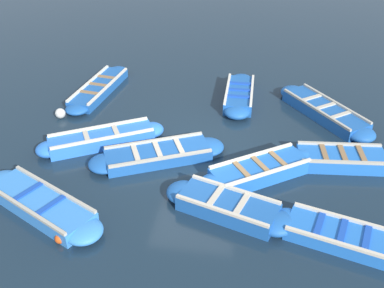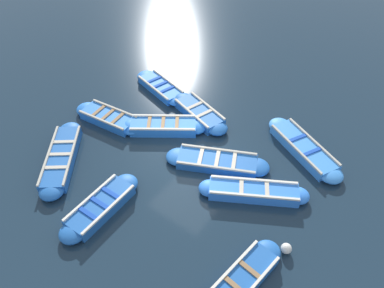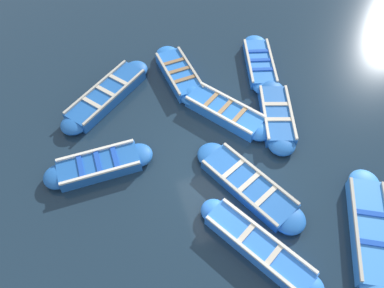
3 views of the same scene
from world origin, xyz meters
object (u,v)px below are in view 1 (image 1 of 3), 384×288
(boat_mid_row, at_px, (342,159))
(boat_bow_out, at_px, (260,171))
(boat_far_corner, at_px, (324,111))
(buoy_white_drifting, at_px, (60,113))
(boat_outer_right, at_px, (239,95))
(boat_outer_left, at_px, (99,88))
(boat_broadside, at_px, (41,204))
(boat_alongside, at_px, (228,207))
(boat_end_of_row, at_px, (102,139))
(buoy_orange_near, at_px, (60,238))
(boat_near_quay, at_px, (341,237))
(buoy_yellow_far, at_px, (273,216))
(boat_drifting, at_px, (158,155))

(boat_mid_row, height_order, boat_bow_out, boat_bow_out)
(boat_far_corner, height_order, buoy_white_drifting, boat_far_corner)
(boat_outer_right, height_order, boat_outer_left, boat_outer_right)
(boat_mid_row, relative_size, buoy_white_drifting, 10.08)
(boat_broadside, distance_m, boat_alongside, 4.44)
(boat_far_corner, bearing_deg, boat_outer_right, -14.43)
(boat_end_of_row, relative_size, buoy_white_drifting, 10.95)
(boat_end_of_row, bearing_deg, boat_far_corner, -157.09)
(boat_far_corner, relative_size, boat_broadside, 0.95)
(boat_far_corner, distance_m, boat_bow_out, 4.05)
(boat_broadside, height_order, buoy_orange_near, boat_broadside)
(boat_near_quay, height_order, buoy_yellow_far, boat_near_quay)
(boat_far_corner, xyz_separation_m, boat_alongside, (2.62, 5.11, 0.01))
(boat_near_quay, distance_m, boat_bow_out, 2.78)
(boat_far_corner, distance_m, boat_mid_row, 2.67)
(boat_alongside, height_order, boat_bow_out, boat_bow_out)
(boat_bow_out, relative_size, buoy_yellow_far, 9.44)
(boat_bow_out, xyz_separation_m, buoy_yellow_far, (-0.37, 1.67, -0.02))
(boat_outer_right, height_order, buoy_orange_near, boat_outer_right)
(buoy_yellow_far, bearing_deg, boat_bow_out, -77.57)
(boat_bow_out, bearing_deg, boat_outer_right, -78.72)
(boat_outer_right, xyz_separation_m, boat_broadside, (4.22, 6.45, -0.01))
(boat_drifting, distance_m, buoy_yellow_far, 3.75)
(boat_alongside, bearing_deg, boat_drifting, -41.65)
(boat_outer_right, height_order, boat_near_quay, boat_outer_right)
(boat_outer_left, bearing_deg, boat_alongside, 132.41)
(boat_near_quay, distance_m, boat_alongside, 2.59)
(boat_end_of_row, bearing_deg, boat_drifting, 165.06)
(boat_outer_right, xyz_separation_m, buoy_yellow_far, (-1.22, 5.95, -0.02))
(boat_outer_left, bearing_deg, boat_drifting, 128.88)
(boat_drifting, bearing_deg, boat_end_of_row, -14.94)
(boat_far_corner, relative_size, boat_outer_right, 1.13)
(boat_mid_row, bearing_deg, boat_bow_out, 22.56)
(boat_alongside, xyz_separation_m, boat_bow_out, (-0.68, -1.55, 0.00))
(boat_mid_row, distance_m, boat_alongside, 3.77)
(boat_far_corner, height_order, boat_near_quay, boat_far_corner)
(boat_far_corner, bearing_deg, boat_end_of_row, 22.91)
(boat_drifting, bearing_deg, boat_mid_row, -173.52)
(boat_far_corner, relative_size, buoy_orange_near, 15.20)
(buoy_yellow_far, bearing_deg, buoy_white_drifting, -29.10)
(boat_bow_out, distance_m, buoy_yellow_far, 1.71)
(boat_outer_left, xyz_separation_m, buoy_white_drifting, (0.61, 1.95, 0.01))
(boat_far_corner, xyz_separation_m, buoy_white_drifting, (8.35, 1.46, -0.03))
(boat_far_corner, height_order, boat_bow_out, boat_bow_out)
(boat_mid_row, bearing_deg, buoy_yellow_far, 54.89)
(boat_end_of_row, bearing_deg, boat_near_quay, 155.77)
(boat_end_of_row, distance_m, buoy_white_drifting, 2.25)
(boat_mid_row, bearing_deg, boat_end_of_row, 0.78)
(boat_mid_row, bearing_deg, boat_near_quay, 83.72)
(boat_outer_left, height_order, boat_end_of_row, boat_end_of_row)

